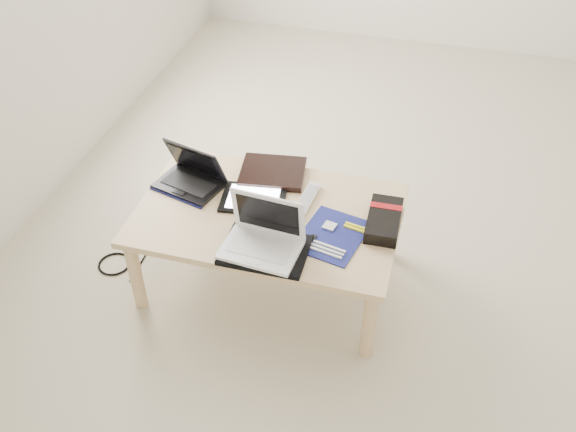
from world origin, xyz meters
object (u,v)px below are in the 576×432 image
(netbook, at_px, (191,177))
(gpu_box, at_px, (384,220))
(coffee_table, at_px, (268,221))
(white_laptop, at_px, (263,237))

(netbook, relative_size, gpu_box, 1.21)
(coffee_table, height_order, white_laptop, white_laptop)
(netbook, distance_m, gpu_box, 0.86)
(coffee_table, relative_size, gpu_box, 4.13)
(netbook, bearing_deg, coffee_table, -13.74)
(netbook, height_order, white_laptop, white_laptop)
(coffee_table, distance_m, gpu_box, 0.49)
(white_laptop, xyz_separation_m, gpu_box, (0.43, 0.27, -0.04))
(white_laptop, bearing_deg, netbook, 143.77)
(netbook, xyz_separation_m, gpu_box, (0.86, -0.05, -0.01))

